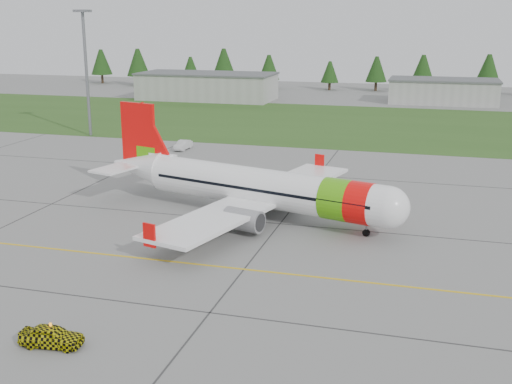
% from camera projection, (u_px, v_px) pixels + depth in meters
% --- Properties ---
extents(ground, '(320.00, 320.00, 0.00)m').
position_uv_depth(ground, '(77.00, 296.00, 45.60)').
color(ground, gray).
rests_on(ground, ground).
extents(aircraft, '(33.42, 31.50, 10.33)m').
position_uv_depth(aircraft, '(257.00, 187.00, 63.09)').
color(aircraft, white).
rests_on(aircraft, ground).
extents(follow_me_car, '(1.48, 1.70, 3.88)m').
position_uv_depth(follow_me_car, '(50.00, 317.00, 38.14)').
color(follow_me_car, yellow).
rests_on(follow_me_car, ground).
extents(service_van, '(1.52, 1.44, 4.22)m').
position_uv_depth(service_van, '(183.00, 136.00, 95.74)').
color(service_van, silver).
rests_on(service_van, ground).
extents(grass_strip, '(320.00, 50.00, 0.03)m').
position_uv_depth(grass_strip, '(306.00, 122.00, 121.76)').
color(grass_strip, '#30561E').
rests_on(grass_strip, ground).
extents(taxi_guideline, '(120.00, 0.25, 0.02)m').
position_uv_depth(taxi_guideline, '(128.00, 257.00, 53.03)').
color(taxi_guideline, gold).
rests_on(taxi_guideline, ground).
extents(hangar_west, '(32.00, 14.00, 6.00)m').
position_uv_depth(hangar_west, '(207.00, 87.00, 154.83)').
color(hangar_west, '#A8A8A3').
rests_on(hangar_west, ground).
extents(hangar_east, '(24.00, 12.00, 5.20)m').
position_uv_depth(hangar_east, '(443.00, 92.00, 147.99)').
color(hangar_east, '#A8A8A3').
rests_on(hangar_east, ground).
extents(floodlight_mast, '(0.50, 0.50, 20.00)m').
position_uv_depth(floodlight_mast, '(87.00, 75.00, 105.21)').
color(floodlight_mast, slate).
rests_on(floodlight_mast, ground).
extents(treeline, '(160.00, 8.00, 10.00)m').
position_uv_depth(treeline, '(347.00, 72.00, 172.47)').
color(treeline, '#1C3F14').
rests_on(treeline, ground).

